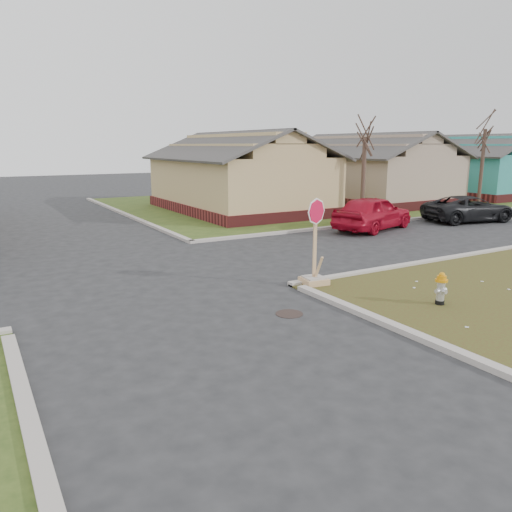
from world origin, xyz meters
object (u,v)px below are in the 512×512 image
dark_pickup (469,209)px  red_sedan (373,213)px  stop_sign (314,266)px  fire_hydrant (441,287)px

dark_pickup → red_sedan: bearing=96.2°
red_sedan → dark_pickup: size_ratio=0.99×
red_sedan → dark_pickup: (6.08, -0.54, -0.14)m
red_sedan → dark_pickup: 6.10m
stop_sign → red_sedan: (7.97, 6.22, 0.23)m
fire_hydrant → red_sedan: bearing=53.1°
stop_sign → dark_pickup: (14.05, 5.67, 0.09)m
stop_sign → fire_hydrant: bearing=-56.1°
fire_hydrant → red_sedan: red_sedan is taller
fire_hydrant → dark_pickup: 15.24m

